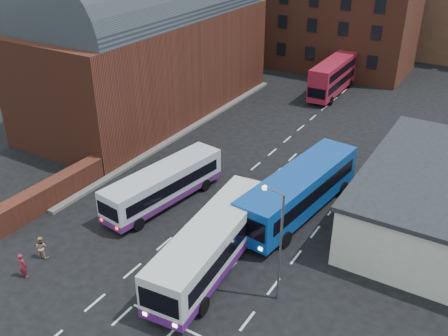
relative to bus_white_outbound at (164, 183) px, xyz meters
The scene contains 12 objects.
ground 7.42m from the bus_white_outbound, 64.76° to the right, with size 180.00×180.00×0.00m, color black.
railway_station 19.97m from the bus_white_outbound, 130.66° to the left, with size 12.00×28.00×16.00m.
forecourt_wall 8.48m from the bus_white_outbound, 147.44° to the right, with size 1.20×10.00×1.80m, color #602B1E.
cream_building 19.57m from the bus_white_outbound, 22.41° to the left, with size 10.40×16.40×4.25m.
brick_terrace 39.75m from the bus_white_outbound, 94.23° to the left, with size 22.00×10.00×11.00m, color brown.
bus_white_outbound is the anchor object (origin of this frame).
bus_white_inbound 8.39m from the bus_white_outbound, 32.24° to the right, with size 3.75×12.00×3.22m.
bus_blue 9.85m from the bus_white_outbound, 22.62° to the left, with size 4.25×12.59×3.37m.
bus_red_double 29.33m from the bus_white_outbound, 85.81° to the left, with size 2.63×10.08×4.02m.
street_lamp 12.70m from the bus_white_outbound, 23.11° to the right, with size 1.41×0.41×6.96m.
pedestrian_red 11.30m from the bus_white_outbound, 100.72° to the right, with size 0.61×0.40×1.67m, color maroon.
pedestrian_beige 9.63m from the bus_white_outbound, 105.93° to the right, with size 0.75×0.58×1.53m, color tan.
Camera 1 is at (17.16, -18.34, 19.82)m, focal length 40.00 mm.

